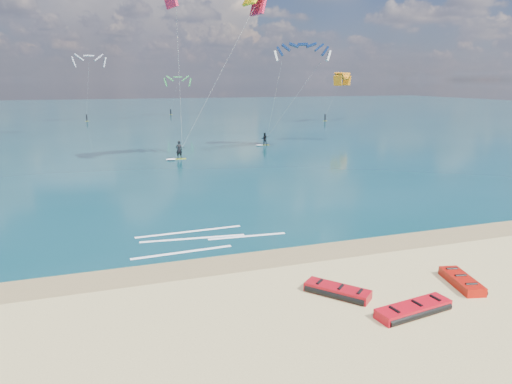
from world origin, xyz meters
TOP-DOWN VIEW (x-y plane):
  - ground at (0.00, 40.00)m, footprint 320.00×320.00m
  - wet_sand_strip at (0.00, 3.00)m, footprint 320.00×2.40m
  - sea at (0.00, 104.00)m, footprint 320.00×200.00m
  - packed_kite_left at (5.48, -3.86)m, footprint 3.49×1.65m
  - packed_kite_mid at (3.51, -1.59)m, footprint 2.76×2.95m
  - packed_kite_right at (8.97, -2.45)m, footprint 1.78×2.84m
  - kitesurfer_main at (4.42, 30.26)m, footprint 12.04×7.52m
  - kitesurfer_far at (16.82, 37.94)m, footprint 9.07×7.14m
  - shoreline_foam at (-0.42, 6.66)m, footprint 8.61×3.59m
  - distant_kites at (-6.65, 81.98)m, footprint 88.18×41.96m

SIDE VIEW (x-z plane):
  - ground at x=0.00m, z-range 0.00..0.00m
  - packed_kite_left at x=5.48m, z-range -0.22..0.22m
  - packed_kite_mid at x=3.51m, z-range -0.22..0.22m
  - packed_kite_right at x=8.97m, z-range -0.22..0.22m
  - wet_sand_strip at x=0.00m, z-range 0.00..0.01m
  - sea at x=0.00m, z-range 0.00..0.04m
  - shoreline_foam at x=-0.42m, z-range 0.04..0.05m
  - distant_kites at x=-6.65m, z-range -0.95..12.19m
  - kitesurfer_far at x=16.82m, z-range 0.27..14.28m
  - kitesurfer_main at x=4.42m, z-range 0.39..20.02m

